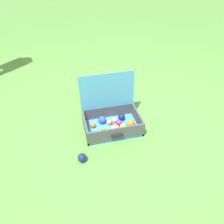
# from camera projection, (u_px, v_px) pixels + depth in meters

# --- Properties ---
(ground_plane) EXTENTS (16.00, 16.00, 0.00)m
(ground_plane) POSITION_uv_depth(u_px,v_px,m) (118.00, 132.00, 2.05)
(ground_plane) COLOR #569342
(open_suitcase) EXTENTS (0.54, 0.43, 0.51)m
(open_suitcase) POSITION_uv_depth(u_px,v_px,m) (111.00, 118.00, 2.05)
(open_suitcase) COLOR #4799C6
(open_suitcase) RESTS_ON ground
(stray_ball_on_grass) EXTENTS (0.08, 0.08, 0.08)m
(stray_ball_on_grass) POSITION_uv_depth(u_px,v_px,m) (82.00, 158.00, 1.74)
(stray_ball_on_grass) COLOR navy
(stray_ball_on_grass) RESTS_ON ground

